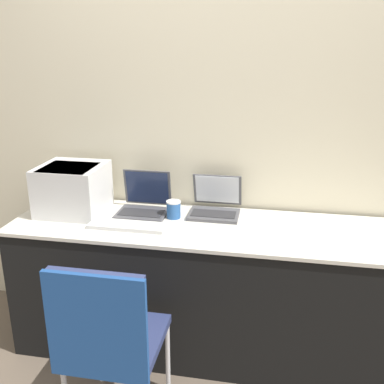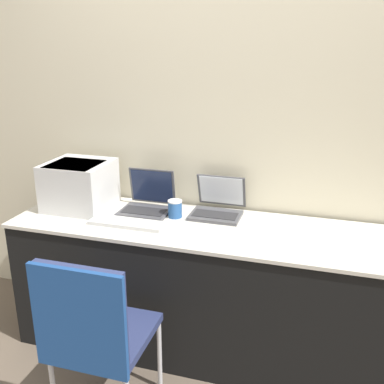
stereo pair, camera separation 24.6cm
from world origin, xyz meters
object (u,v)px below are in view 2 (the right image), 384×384
at_px(printer, 79,183).
at_px(chair, 93,328).
at_px(laptop_left, 147,202).
at_px(laptop_right, 218,206).
at_px(coffee_cup, 175,209).
at_px(external_keyboard, 127,223).

xyz_separation_m(printer, chair, (0.49, -0.79, -0.38)).
bearing_deg(laptop_left, printer, -170.87).
xyz_separation_m(printer, laptop_left, (0.41, 0.07, -0.10)).
bearing_deg(laptop_right, printer, -170.92).
distance_m(laptop_right, chair, 1.02).
relative_size(printer, laptop_left, 1.26).
bearing_deg(coffee_cup, chair, -98.05).
height_order(laptop_left, coffee_cup, laptop_left).
height_order(external_keyboard, chair, chair).
xyz_separation_m(laptop_left, external_keyboard, (-0.03, -0.24, -0.04)).
distance_m(laptop_left, laptop_right, 0.42).
xyz_separation_m(printer, laptop_right, (0.83, 0.13, -0.10)).
relative_size(laptop_right, coffee_cup, 2.86).
bearing_deg(coffee_cup, external_keyboard, -139.61).
bearing_deg(external_keyboard, printer, 156.04).
relative_size(printer, external_keyboard, 0.86).
xyz_separation_m(laptop_right, coffee_cup, (-0.22, -0.12, 0.00)).
distance_m(laptop_right, external_keyboard, 0.54).
relative_size(printer, chair, 0.41).
relative_size(coffee_cup, chair, 0.11).
bearing_deg(printer, chair, -58.05).
distance_m(laptop_left, coffee_cup, 0.20).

